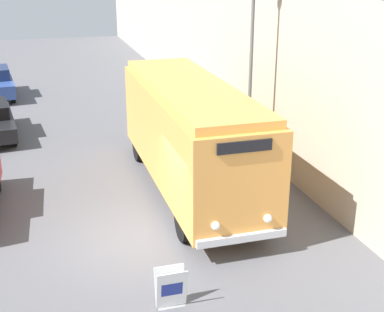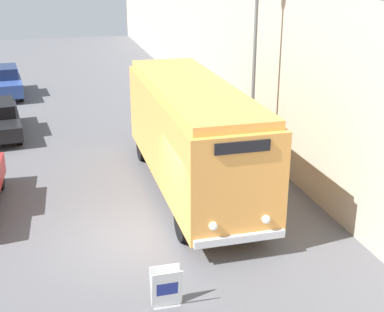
{
  "view_description": "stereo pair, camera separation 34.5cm",
  "coord_description": "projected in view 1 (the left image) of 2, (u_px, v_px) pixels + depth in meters",
  "views": [
    {
      "loc": [
        -2.22,
        -12.63,
        7.16
      ],
      "look_at": [
        1.65,
        0.53,
        2.05
      ],
      "focal_mm": 50.0,
      "sensor_mm": 36.0,
      "label": 1
    },
    {
      "loc": [
        -1.89,
        -12.72,
        7.16
      ],
      "look_at": [
        1.65,
        0.53,
        2.05
      ],
      "focal_mm": 50.0,
      "sensor_mm": 36.0,
      "label": 2
    }
  ],
  "objects": [
    {
      "name": "vintage_bus",
      "position": [
        190.0,
        132.0,
        16.86
      ],
      "size": [
        2.49,
        9.25,
        3.53
      ],
      "color": "black",
      "rests_on": "ground_plane"
    },
    {
      "name": "sign_board",
      "position": [
        171.0,
        288.0,
        11.53
      ],
      "size": [
        0.67,
        0.35,
        0.93
      ],
      "color": "gray",
      "rests_on": "ground_plane"
    },
    {
      "name": "ground_plane",
      "position": [
        139.0,
        239.0,
        14.44
      ],
      "size": [
        80.0,
        80.0,
        0.0
      ],
      "primitive_type": "plane",
      "color": "#56565B"
    },
    {
      "name": "streetlamp",
      "position": [
        252.0,
        44.0,
        17.65
      ],
      "size": [
        0.36,
        0.36,
        7.0
      ],
      "color": "#595E60",
      "rests_on": "ground_plane"
    },
    {
      "name": "building_wall_right",
      "position": [
        222.0,
        54.0,
        23.9
      ],
      "size": [
        0.3,
        60.0,
        6.17
      ],
      "color": "#B2A893",
      "rests_on": "ground_plane"
    }
  ]
}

